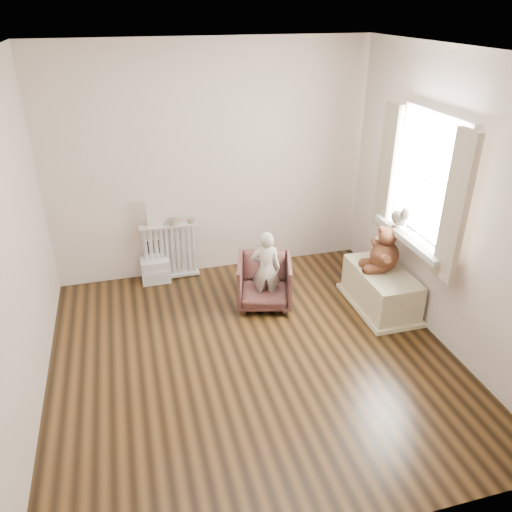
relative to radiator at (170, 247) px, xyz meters
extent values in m
cube|color=black|center=(0.54, -1.68, -0.39)|extent=(3.60, 3.60, 0.01)
cube|color=white|center=(0.54, -1.68, 2.21)|extent=(3.60, 3.60, 0.01)
cube|color=silver|center=(0.54, 0.12, 0.91)|extent=(3.60, 0.02, 2.60)
cube|color=silver|center=(0.54, -3.48, 0.91)|extent=(3.60, 0.02, 2.60)
cube|color=silver|center=(-1.26, -1.68, 0.91)|extent=(0.02, 3.60, 2.60)
cube|color=silver|center=(2.34, -1.68, 0.91)|extent=(0.02, 3.60, 2.60)
cube|color=white|center=(2.30, -1.38, 1.06)|extent=(0.03, 0.90, 1.10)
cube|color=silver|center=(2.21, -1.38, 0.48)|extent=(0.22, 1.10, 0.06)
cube|color=#C3B497|center=(2.19, -1.95, 1.00)|extent=(0.06, 0.26, 1.30)
cube|color=#C3B497|center=(2.19, -0.81, 1.00)|extent=(0.06, 0.26, 1.30)
cube|color=silver|center=(0.00, 0.00, 0.00)|extent=(0.64, 0.12, 0.67)
cube|color=beige|center=(-0.13, 0.00, 0.43)|extent=(0.17, 0.02, 0.29)
cylinder|color=#A59E8C|center=(0.05, 0.00, 0.31)|extent=(0.11, 0.11, 0.07)
cylinder|color=#A59E8C|center=(0.26, 0.00, 0.31)|extent=(0.09, 0.09, 0.05)
cube|color=silver|center=(-0.19, -0.03, -0.11)|extent=(0.32, 0.23, 0.50)
imported|color=#522E2A|center=(0.89, -0.82, -0.13)|extent=(0.69, 0.70, 0.52)
imported|color=white|center=(0.89, -0.87, 0.05)|extent=(0.35, 0.28, 0.84)
cube|color=beige|center=(2.06, -1.20, -0.19)|extent=(0.48, 0.91, 0.43)
camera|label=1|loc=(-0.39, -5.19, 2.53)|focal=35.00mm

